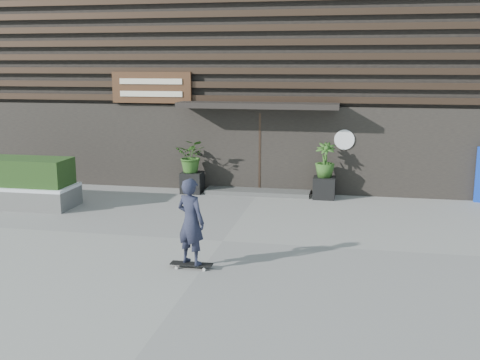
% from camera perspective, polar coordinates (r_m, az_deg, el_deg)
% --- Properties ---
extents(ground, '(80.00, 80.00, 0.00)m').
position_cam_1_polar(ground, '(12.28, -1.72, -6.04)').
color(ground, gray).
rests_on(ground, ground).
extents(entrance_step, '(3.00, 0.80, 0.12)m').
position_cam_1_polar(entrance_step, '(16.63, 1.78, -1.17)').
color(entrance_step, '#464643').
rests_on(entrance_step, ground).
extents(planter_pot_left, '(0.60, 0.60, 0.60)m').
position_cam_1_polar(planter_pot_left, '(16.79, -4.74, -0.24)').
color(planter_pot_left, black).
rests_on(planter_pot_left, ground).
extents(bamboo_left, '(0.86, 0.75, 0.96)m').
position_cam_1_polar(bamboo_left, '(16.65, -4.78, 2.39)').
color(bamboo_left, '#2D591E').
rests_on(bamboo_left, planter_pot_left).
extents(planter_pot_right, '(0.60, 0.60, 0.60)m').
position_cam_1_polar(planter_pot_right, '(16.19, 8.32, -0.76)').
color(planter_pot_right, black).
rests_on(planter_pot_right, ground).
extents(bamboo_right, '(0.54, 0.54, 0.96)m').
position_cam_1_polar(bamboo_right, '(16.05, 8.40, 1.96)').
color(bamboo_right, '#2D591E').
rests_on(bamboo_right, planter_pot_right).
extents(raised_bed, '(3.50, 1.20, 0.50)m').
position_cam_1_polar(raised_bed, '(16.40, -21.73, -1.48)').
color(raised_bed, '#535350').
rests_on(raised_bed, ground).
extents(snow_layer, '(3.50, 1.20, 0.08)m').
position_cam_1_polar(snow_layer, '(16.35, -21.80, -0.49)').
color(snow_layer, white).
rests_on(snow_layer, raised_bed).
extents(hedge, '(3.30, 1.00, 0.70)m').
position_cam_1_polar(hedge, '(16.28, -21.90, 0.85)').
color(hedge, '#1C3714').
rests_on(hedge, snow_layer).
extents(building, '(18.00, 11.00, 8.00)m').
position_cam_1_polar(building, '(21.54, 4.20, 12.21)').
color(building, black).
rests_on(building, ground).
extents(skateboarder, '(0.78, 0.59, 1.69)m').
position_cam_1_polar(skateboarder, '(10.47, -4.89, -4.14)').
color(skateboarder, black).
rests_on(skateboarder, ground).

